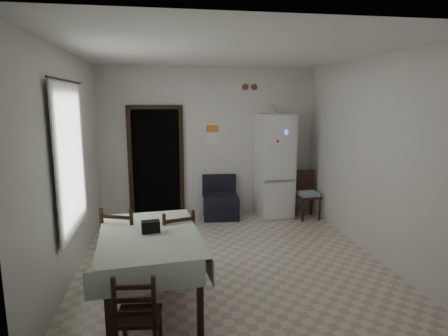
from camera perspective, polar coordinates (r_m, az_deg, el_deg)
name	(u,v)px	position (r m, az deg, el deg)	size (l,w,h in m)	color
ground	(230,259)	(5.59, 0.85, -13.63)	(4.50, 4.50, 0.00)	#C2B39E
ceiling	(230,51)	(5.15, 0.94, 17.34)	(4.20, 4.50, 0.02)	white
wall_back	(210,142)	(7.38, -2.19, 3.93)	(4.20, 0.02, 2.90)	silver
wall_front	(279,204)	(3.04, 8.42, -5.47)	(4.20, 0.02, 2.90)	silver
wall_left	(70,164)	(5.24, -22.36, 0.52)	(0.02, 4.50, 2.90)	silver
wall_right	(370,157)	(5.92, 21.35, 1.64)	(0.02, 4.50, 2.90)	silver
doorway	(156,162)	(7.58, -10.26, 0.97)	(1.06, 0.52, 2.22)	black
window_recess	(62,159)	(5.04, -23.49, 1.24)	(0.10, 1.20, 1.60)	silver
curtain	(71,159)	(5.02, -22.28, 1.29)	(0.02, 1.45, 1.85)	silver
curtain_rod	(66,81)	(4.97, -22.92, 12.18)	(0.02, 0.02, 1.60)	black
calendar	(212,134)	(7.36, -1.80, 5.24)	(0.28, 0.02, 0.40)	white
calendar_image	(212,129)	(7.35, -1.80, 6.02)	(0.24, 0.01, 0.14)	orange
light_switch	(217,160)	(7.44, -1.02, 1.26)	(0.08, 0.02, 0.12)	beige
vent_left	(245,87)	(7.45, 3.24, 12.22)	(0.12, 0.12, 0.03)	brown
vent_right	(254,87)	(7.49, 4.62, 12.20)	(0.12, 0.12, 0.03)	brown
emergency_light	(278,86)	(7.59, 8.20, 12.33)	(0.25, 0.07, 0.09)	white
fridge	(274,166)	(7.39, 7.67, 0.38)	(0.65, 0.65, 2.01)	silver
tan_cone	(272,109)	(7.23, 7.40, 8.98)	(0.24, 0.24, 0.20)	tan
navy_seat	(221,197)	(7.29, -0.48, -4.52)	(0.67, 0.65, 0.81)	black
corner_chair	(308,195)	(7.40, 12.65, -4.07)	(0.40, 0.40, 0.93)	black
dining_table	(151,270)	(4.37, -11.09, -14.95)	(1.06, 1.61, 0.84)	#B5CAAD
black_bag	(151,227)	(4.22, -11.11, -8.76)	(0.20, 0.12, 0.13)	black
dining_chair_far_left	(125,244)	(4.87, -14.82, -11.18)	(0.44, 0.44, 1.03)	black
dining_chair_far_right	(175,246)	(4.78, -7.47, -11.69)	(0.42, 0.42, 0.97)	black
dining_chair_near_head	(139,315)	(3.56, -12.89, -21.00)	(0.37, 0.37, 0.87)	black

